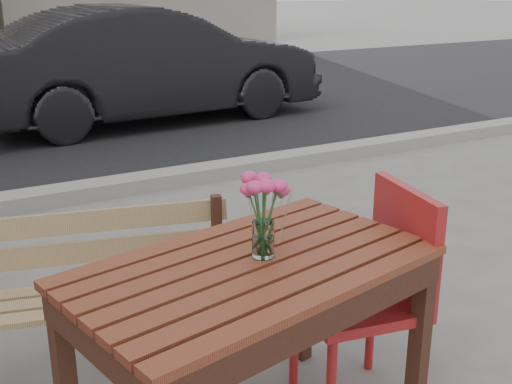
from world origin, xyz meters
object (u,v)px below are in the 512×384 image
main_table (253,295)px  red_chair (376,283)px  parked_car (149,64)px  main_vase (263,205)px

main_table → red_chair: bearing=-8.1°
main_table → parked_car: (1.71, 5.75, 0.05)m
parked_car → main_vase: bearing=160.3°
main_vase → parked_car: 5.96m
red_chair → main_vase: size_ratio=3.01×
main_vase → parked_car: parked_car is taller
main_vase → parked_car: bearing=73.8°
main_vase → red_chair: bearing=1.5°
red_chair → parked_car: bearing=179.1°
red_chair → parked_car: parked_car is taller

